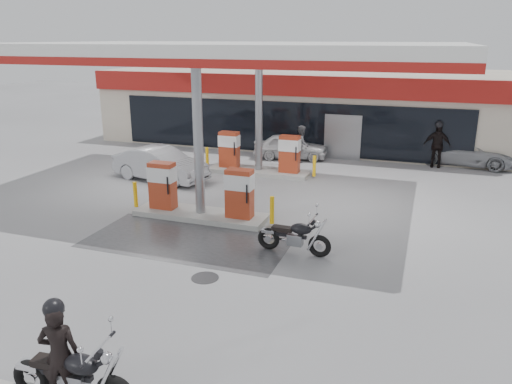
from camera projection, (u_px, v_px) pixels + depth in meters
ground at (172, 239)px, 14.96m from camera, size 90.00×90.00×0.00m
wet_patch at (187, 241)px, 14.80m from camera, size 6.00×3.00×0.00m
drain_cover at (205, 278)px, 12.53m from camera, size 0.70×0.70×0.01m
store_building at (304, 106)px, 28.73m from camera, size 22.00×8.22×4.00m
canopy at (232, 52)px, 17.91m from camera, size 16.00×10.02×5.51m
pump_island_near at (200, 197)px, 16.55m from camera, size 5.14×1.30×1.78m
pump_island_far at (259, 158)px, 21.96m from camera, size 5.14×1.30×1.78m
main_motorcycle at (73, 377)px, 8.09m from camera, size 2.24×0.86×1.15m
biker_main at (60, 355)px, 8.02m from camera, size 0.77×0.64×1.79m
parked_motorcycle at (295, 237)px, 13.83m from camera, size 2.13×0.82×1.09m
sedan_white at (291, 146)px, 24.70m from camera, size 3.82×2.08×1.23m
attendant at (302, 144)px, 24.05m from camera, size 0.83×0.97×1.76m
hatchback_silver at (161, 164)px, 20.92m from camera, size 4.41×2.24×1.39m
parked_car_left at (172, 127)px, 29.77m from camera, size 4.73×2.72×1.29m
parked_car_right at (468, 152)px, 23.47m from camera, size 4.65×2.65×1.22m
biker_walking at (437, 146)px, 22.98m from camera, size 1.20×0.53×2.02m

